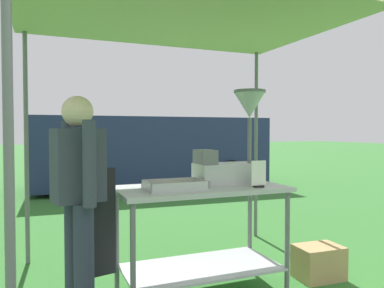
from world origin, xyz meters
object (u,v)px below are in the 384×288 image
Objects in this scene: donut_fryer at (234,147)px; supply_crate at (319,262)px; van_navy at (152,151)px; vendor at (79,195)px; stall_canopy at (197,15)px; donut_tray at (174,187)px; menu_sign at (259,176)px; donut_cart at (201,217)px.

donut_fryer reaches higher than supply_crate.
donut_fryer is 0.15× the size of van_navy.
vendor is 3.75× the size of supply_crate.
stall_canopy is at bearing 9.90° from vendor.
van_navy is at bearing 75.61° from donut_tray.
donut_tray is 0.57× the size of donut_fryer.
stall_canopy reaches higher than donut_fryer.
stall_canopy is at bearing 170.20° from supply_crate.
menu_sign is at bearing -5.73° from vendor.
supply_crate is (1.14, -0.10, -0.50)m from donut_cart.
stall_canopy is at bearing 143.48° from menu_sign.
supply_crate is 0.08× the size of van_navy.
donut_cart is 6.22m from van_navy.
donut_tray is 1.09× the size of supply_crate.
stall_canopy is at bearing 90.00° from donut_cart.
donut_fryer is (0.34, 0.06, 0.57)m from donut_cart.
vendor is at bearing -175.74° from donut_cart.
donut_tray is 0.29× the size of vendor.
donut_cart is 3.24× the size of supply_crate.
donut_tray is at bearing 168.29° from menu_sign.
stall_canopy is 1.44m from menu_sign.
supply_crate is at bearing -1.12° from donut_tray.
vendor is at bearing 179.28° from supply_crate.
stall_canopy reaches higher than vendor.
van_navy reaches higher than supply_crate.
donut_cart is at bearing -169.38° from donut_fryer.
donut_tray is at bearing 178.88° from supply_crate.
menu_sign is 0.14× the size of vendor.
donut_cart is at bearing -102.24° from van_navy.
vendor reaches higher than supply_crate.
supply_crate is at bearing -0.72° from vendor.
menu_sign is (0.08, -0.28, -0.23)m from donut_fryer.
donut_cart is 0.86× the size of vendor.
vendor is at bearing 174.27° from menu_sign.
stall_canopy is 1.17m from donut_fryer.
donut_tray is 0.70m from menu_sign.
donut_tray is (-0.26, -0.17, -1.41)m from stall_canopy.
supply_crate is (0.72, 0.11, -0.84)m from menu_sign.
stall_canopy is at bearing 174.29° from donut_fryer.
donut_cart reaches higher than supply_crate.
donut_cart is 0.38m from donut_tray.
stall_canopy is 6.29m from van_navy.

